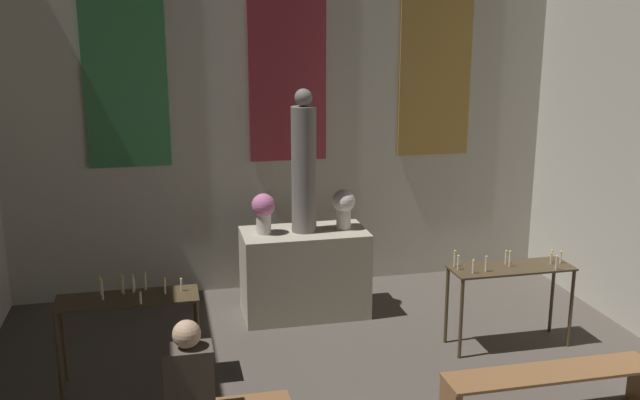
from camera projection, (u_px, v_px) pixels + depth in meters
The scene contains 9 objects.
wall_back at pixel (287, 82), 8.47m from camera, with size 6.85×0.16×4.99m.
altar at pixel (304, 272), 8.00m from camera, with size 1.38×0.72×0.97m.
statue at pixel (304, 166), 7.71m from camera, with size 0.27×0.27×1.57m.
flower_vase_left at pixel (263, 210), 7.73m from camera, with size 0.26×0.26×0.45m.
flower_vase_right at pixel (344, 206), 7.92m from camera, with size 0.26×0.26×0.45m.
candle_rack_left at pixel (129, 310), 6.36m from camera, with size 1.25×0.42×1.03m.
candle_rack_right at pixel (510, 278), 7.15m from camera, with size 1.25×0.42×1.01m.
pew_back_right at pixel (550, 384), 5.89m from camera, with size 1.82×0.36×0.43m.
person_seated at pixel (189, 373), 5.16m from camera, with size 0.36×0.24×0.73m.
Camera 1 is at (-1.49, 2.94, 3.21)m, focal length 40.00 mm.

